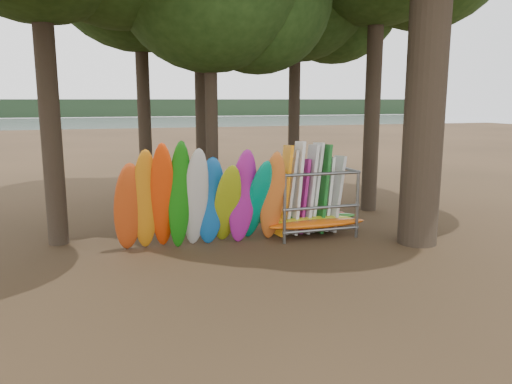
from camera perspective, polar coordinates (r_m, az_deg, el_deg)
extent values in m
plane|color=#47331E|center=(12.87, 2.65, -7.28)|extent=(120.00, 120.00, 0.00)
plane|color=gray|center=(71.75, -13.87, 7.08)|extent=(160.00, 160.00, 0.00)
cube|color=black|center=(121.61, -15.35, 9.25)|extent=(160.00, 4.00, 4.00)
cylinder|color=black|center=(14.52, -23.08, 15.92)|extent=(0.54, 0.54, 11.00)
cylinder|color=black|center=(17.96, -12.89, 14.26)|extent=(0.45, 0.45, 10.36)
cylinder|color=black|center=(19.12, -6.29, 18.71)|extent=(0.56, 0.56, 13.35)
cylinder|color=black|center=(19.48, 4.44, 13.67)|extent=(0.44, 0.44, 10.02)
cylinder|color=black|center=(15.25, -5.16, 12.35)|extent=(0.38, 0.38, 8.85)
cylinder|color=black|center=(18.23, 13.48, 16.81)|extent=(0.54, 0.54, 12.03)
ellipsoid|color=#BA3F14|center=(13.14, -14.37, -1.75)|extent=(0.89, 1.27, 2.53)
ellipsoid|color=orange|center=(13.06, -12.52, -1.00)|extent=(0.68, 1.29, 2.84)
ellipsoid|color=#E43A0A|center=(12.98, -10.63, -0.62)|extent=(0.74, 1.69, 3.06)
ellipsoid|color=#167111|center=(12.94, -8.72, -0.52)|extent=(0.62, 1.18, 3.03)
ellipsoid|color=#B9B8B2|center=(13.07, -6.90, -0.79)|extent=(0.65, 1.43, 2.87)
ellipsoid|color=#155BAB|center=(13.35, -5.23, -1.13)|extent=(0.80, 1.01, 2.58)
ellipsoid|color=#92A315|center=(13.35, -3.34, -1.47)|extent=(0.75, 1.63, 2.45)
ellipsoid|color=#9F1D89|center=(13.38, -1.54, -0.64)|extent=(0.81, 1.08, 2.75)
ellipsoid|color=#049071|center=(13.61, 0.08, -1.05)|extent=(0.79, 1.75, 2.55)
ellipsoid|color=orange|center=(13.64, 1.90, -0.58)|extent=(0.79, 1.33, 2.71)
ellipsoid|color=#D3530B|center=(14.44, 7.05, -3.63)|extent=(2.98, 0.55, 0.24)
ellipsoid|color=yellow|center=(14.77, 6.47, -3.30)|extent=(2.57, 0.55, 0.24)
ellipsoid|color=#207018|center=(15.06, 5.97, -3.02)|extent=(3.14, 0.55, 0.24)
ellipsoid|color=#B8280D|center=(15.36, 5.48, -2.74)|extent=(2.80, 0.55, 0.24)
cube|color=orange|center=(14.48, 3.19, 0.12)|extent=(0.47, 0.79, 2.66)
cube|color=silver|center=(14.74, 3.69, 0.00)|extent=(0.54, 0.80, 2.50)
cube|color=white|center=(14.67, 4.63, 0.42)|extent=(0.41, 0.80, 2.76)
cube|color=#8D1768|center=(14.87, 5.23, -0.48)|extent=(0.42, 0.77, 2.23)
cube|color=silver|center=(14.83, 6.11, 0.30)|extent=(0.45, 0.79, 2.65)
cube|color=white|center=(15.06, 6.59, 0.54)|extent=(0.51, 0.81, 2.69)
cube|color=#166520|center=(14.94, 7.66, 0.34)|extent=(0.43, 0.77, 2.65)
cube|color=white|center=(15.21, 8.10, -0.25)|extent=(0.37, 0.74, 2.26)
cube|color=silver|center=(15.15, 9.06, -0.21)|extent=(0.49, 0.78, 2.31)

